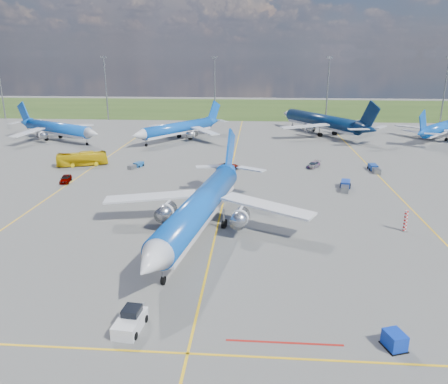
# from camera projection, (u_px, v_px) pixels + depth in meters

# --- Properties ---
(ground) EXTENTS (400.00, 400.00, 0.00)m
(ground) POSITION_uv_depth(u_px,v_px,m) (212.00, 250.00, 54.78)
(ground) COLOR #5D5D5A
(ground) RESTS_ON ground
(grass_strip) EXTENTS (400.00, 80.00, 0.01)m
(grass_strip) POSITION_uv_depth(u_px,v_px,m) (245.00, 108.00, 197.36)
(grass_strip) COLOR #2D4719
(grass_strip) RESTS_ON ground
(taxiway_lines) EXTENTS (60.25, 160.00, 0.02)m
(taxiway_lines) POSITION_uv_depth(u_px,v_px,m) (228.00, 186.00, 81.10)
(taxiway_lines) COLOR yellow
(taxiway_lines) RESTS_ON ground
(floodlight_masts) EXTENTS (202.20, 0.50, 22.70)m
(floodlight_masts) POSITION_uv_depth(u_px,v_px,m) (271.00, 86.00, 154.83)
(floodlight_masts) COLOR slate
(floodlight_masts) RESTS_ON ground
(warning_post) EXTENTS (0.50, 0.50, 3.00)m
(warning_post) POSITION_uv_depth(u_px,v_px,m) (405.00, 221.00, 60.09)
(warning_post) COLOR red
(warning_post) RESTS_ON ground
(bg_jet_nw) EXTENTS (46.12, 42.99, 9.68)m
(bg_jet_nw) POSITION_uv_depth(u_px,v_px,m) (59.00, 140.00, 123.92)
(bg_jet_nw) COLOR blue
(bg_jet_nw) RESTS_ON ground
(bg_jet_nnw) EXTENTS (43.63, 45.82, 9.55)m
(bg_jet_nnw) POSITION_uv_depth(u_px,v_px,m) (179.00, 140.00, 124.60)
(bg_jet_nnw) COLOR blue
(bg_jet_nnw) RESTS_ON ground
(bg_jet_n) EXTENTS (51.86, 55.43, 11.62)m
(bg_jet_n) POSITION_uv_depth(u_px,v_px,m) (321.00, 134.00, 133.07)
(bg_jet_n) COLOR #071F41
(bg_jet_n) RESTS_ON ground
(bg_jet_ne) EXTENTS (44.24, 45.23, 9.44)m
(bg_jet_ne) POSITION_uv_depth(u_px,v_px,m) (441.00, 139.00, 126.06)
(bg_jet_ne) COLOR blue
(bg_jet_ne) RESTS_ON ground
(main_airliner) EXTENTS (38.82, 47.24, 11.17)m
(main_airliner) POSITION_uv_depth(u_px,v_px,m) (201.00, 233.00, 59.71)
(main_airliner) COLOR blue
(main_airliner) RESTS_ON ground
(pushback_tug) EXTENTS (2.43, 5.57, 1.86)m
(pushback_tug) POSITION_uv_depth(u_px,v_px,m) (130.00, 321.00, 38.82)
(pushback_tug) COLOR silver
(pushback_tug) RESTS_ON ground
(uld_container) EXTENTS (1.95, 2.17, 1.44)m
(uld_container) POSITION_uv_depth(u_px,v_px,m) (395.00, 340.00, 36.29)
(uld_container) COLOR #0C32B5
(uld_container) RESTS_ON ground
(apron_bus) EXTENTS (11.00, 6.35, 3.02)m
(apron_bus) POSITION_uv_depth(u_px,v_px,m) (82.00, 159.00, 95.43)
(apron_bus) COLOR yellow
(apron_bus) RESTS_ON ground
(service_car_a) EXTENTS (2.44, 4.46, 1.44)m
(service_car_a) POSITION_uv_depth(u_px,v_px,m) (66.00, 179.00, 83.22)
(service_car_a) COLOR #999999
(service_car_a) RESTS_ON ground
(service_car_b) EXTENTS (4.79, 2.74, 1.26)m
(service_car_b) POSITION_uv_depth(u_px,v_px,m) (229.00, 166.00, 92.96)
(service_car_b) COLOR #999999
(service_car_b) RESTS_ON ground
(service_car_c) EXTENTS (3.86, 4.64, 1.27)m
(service_car_c) POSITION_uv_depth(u_px,v_px,m) (313.00, 165.00, 94.08)
(service_car_c) COLOR #999999
(service_car_c) RESTS_ON ground
(baggage_tug_w) EXTENTS (2.69, 5.76, 1.25)m
(baggage_tug_w) POSITION_uv_depth(u_px,v_px,m) (345.00, 186.00, 79.28)
(baggage_tug_w) COLOR #1B3DA5
(baggage_tug_w) RESTS_ON ground
(baggage_tug_c) EXTENTS (2.77, 4.55, 0.99)m
(baggage_tug_c) POSITION_uv_depth(u_px,v_px,m) (136.00, 165.00, 94.22)
(baggage_tug_c) COLOR #185093
(baggage_tug_c) RESTS_ON ground
(baggage_tug_e) EXTENTS (1.56, 5.34, 1.20)m
(baggage_tug_e) POSITION_uv_depth(u_px,v_px,m) (374.00, 168.00, 91.35)
(baggage_tug_e) COLOR navy
(baggage_tug_e) RESTS_ON ground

